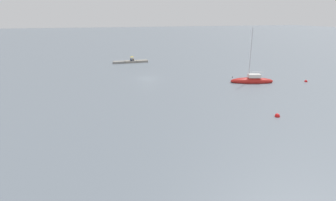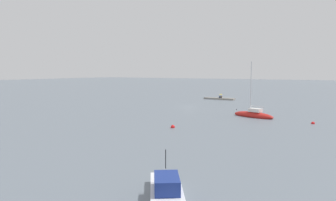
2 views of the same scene
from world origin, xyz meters
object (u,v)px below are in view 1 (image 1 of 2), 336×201
Objects in this scene: person_seated_brown_left at (133,60)px; sailboat_red_mid at (252,80)px; person_seated_blue_right at (131,60)px; mooring_buoy_near at (306,81)px; mooring_buoy_mid at (277,116)px; umbrella_open_yellow at (132,57)px.

person_seated_brown_left is 34.72m from sailboat_red_mid.
person_seated_blue_right is at bearing -17.08° from person_seated_brown_left.
mooring_buoy_near is 0.87× the size of mooring_buoy_mid.
sailboat_red_mid is at bearing 116.27° from person_seated_brown_left.
sailboat_red_mid is at bearing -113.55° from mooring_buoy_mid.
person_seated_brown_left is 1.14× the size of mooring_buoy_mid.
person_seated_brown_left reaches higher than mooring_buoy_mid.
mooring_buoy_mid is (7.52, 17.25, -0.29)m from sailboat_red_mid.
person_seated_blue_right is at bearing 48.75° from sailboat_red_mid.
sailboat_red_mid is at bearing 121.06° from umbrella_open_yellow.
person_seated_brown_left is 1.00× the size of person_seated_blue_right.
person_seated_brown_left is 0.58× the size of umbrella_open_yellow.
person_seated_blue_right is (0.56, -0.12, 0.00)m from person_seated_brown_left.
umbrella_open_yellow is 2.24× the size of mooring_buoy_near.
umbrella_open_yellow reaches higher than person_seated_blue_right.
person_seated_brown_left is 0.57m from person_seated_blue_right.
mooring_buoy_mid is (-10.80, 47.21, -0.67)m from person_seated_blue_right.
person_seated_blue_right is at bearing -77.11° from mooring_buoy_mid.
sailboat_red_mid reaches higher than umbrella_open_yellow.
umbrella_open_yellow is at bearing -48.80° from mooring_buoy_near.
mooring_buoy_mid is at bearing 97.77° from person_seated_brown_left.
mooring_buoy_near is (-28.22, 32.43, -0.68)m from person_seated_brown_left.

